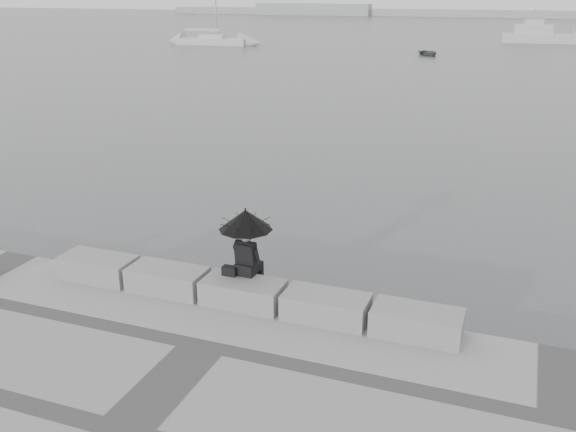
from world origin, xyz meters
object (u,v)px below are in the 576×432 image
at_px(seated_person, 245,228).
at_px(motor_cruiser, 540,35).
at_px(dinghy, 428,53).
at_px(sailboat_left, 213,40).

relative_size(seated_person, motor_cruiser, 0.15).
xyz_separation_m(seated_person, motor_cruiser, (5.06, 77.73, -1.09)).
xyz_separation_m(seated_person, dinghy, (-5.36, 56.73, -1.71)).
bearing_deg(motor_cruiser, sailboat_left, -158.89).
height_order(sailboat_left, motor_cruiser, sailboat_left).
bearing_deg(motor_cruiser, dinghy, -120.23).
bearing_deg(sailboat_left, motor_cruiser, 19.62).
xyz_separation_m(seated_person, sailboat_left, (-31.71, 60.63, -1.47)).
distance_m(seated_person, motor_cruiser, 77.91).
height_order(seated_person, motor_cruiser, motor_cruiser).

